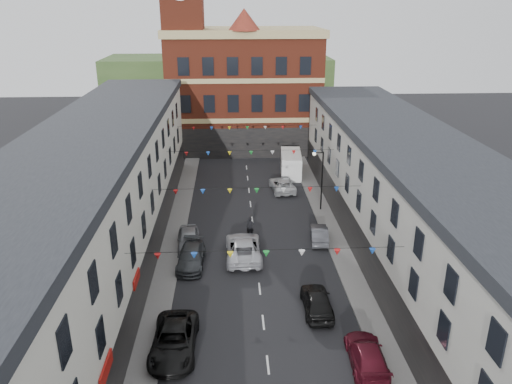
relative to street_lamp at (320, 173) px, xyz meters
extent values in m
plane|color=black|center=(-6.55, -14.00, -3.90)|extent=(160.00, 160.00, 0.00)
cube|color=#605E5B|center=(-13.45, -12.00, -3.83)|extent=(1.80, 64.00, 0.15)
cube|color=#605E5B|center=(0.35, -12.00, -3.83)|extent=(1.80, 64.00, 0.15)
cube|color=silver|center=(-18.35, -13.00, 1.10)|extent=(8.00, 56.00, 10.00)
cube|color=black|center=(-18.35, -13.00, 6.45)|extent=(8.40, 56.00, 0.70)
cube|color=black|center=(-14.30, -13.00, -2.30)|extent=(0.12, 56.00, 3.20)
cube|color=beige|center=(5.25, -13.00, 0.60)|extent=(8.00, 56.00, 9.00)
cube|color=black|center=(5.25, -13.00, 5.45)|extent=(8.40, 56.00, 0.70)
cube|color=black|center=(1.20, -13.00, -2.30)|extent=(0.12, 56.00, 3.20)
cube|color=maroon|center=(-6.55, 24.00, 3.60)|extent=(20.00, 12.00, 15.00)
cube|color=tan|center=(-6.55, 24.00, 11.60)|extent=(20.60, 12.60, 1.00)
cone|color=maroon|center=(-6.55, 19.00, 13.30)|extent=(4.00, 4.00, 2.60)
cube|color=maroon|center=(-14.05, 21.00, 8.10)|extent=(5.00, 5.00, 24.00)
cube|color=#304C23|center=(-10.55, 48.00, 1.10)|extent=(40.00, 14.00, 10.00)
cylinder|color=black|center=(0.25, 0.00, -0.90)|extent=(0.14, 0.14, 6.00)
cylinder|color=black|center=(-0.15, 0.00, 2.00)|extent=(0.90, 0.10, 0.10)
sphere|color=beige|center=(-0.60, 0.00, 1.90)|extent=(0.36, 0.36, 0.36)
imported|color=black|center=(-11.90, -20.55, -3.14)|extent=(2.64, 5.56, 1.53)
imported|color=#3A3D41|center=(-11.63, -10.29, -3.19)|extent=(2.22, 5.01, 1.43)
imported|color=gray|center=(-12.05, -7.23, -3.14)|extent=(2.16, 4.63, 1.53)
imported|color=#591120|center=(-1.05, -22.32, -3.21)|extent=(2.15, 4.85, 1.38)
imported|color=black|center=(-2.95, -16.95, -3.14)|extent=(1.85, 4.53, 1.54)
imported|color=#494B51|center=(-1.05, -6.62, -3.25)|extent=(1.80, 4.12, 1.32)
imported|color=silver|center=(-2.95, 5.71, -3.21)|extent=(2.82, 5.21, 1.39)
imported|color=silver|center=(-7.57, -9.17, -3.08)|extent=(2.83, 5.98, 1.65)
cube|color=white|center=(-1.39, 11.13, -2.60)|extent=(2.74, 6.06, 2.61)
imported|color=black|center=(-6.88, -5.51, -2.99)|extent=(0.74, 0.57, 1.82)
camera|label=1|loc=(-8.38, -44.69, 15.14)|focal=35.00mm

